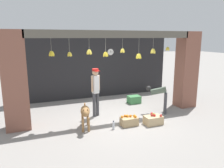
# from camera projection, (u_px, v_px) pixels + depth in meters

# --- Properties ---
(ground_plane) EXTENTS (60.00, 60.00, 0.00)m
(ground_plane) POSITION_uv_depth(u_px,v_px,m) (116.00, 118.00, 7.55)
(ground_plane) COLOR gray
(shop_back_wall) EXTENTS (7.53, 0.12, 2.96)m
(shop_back_wall) POSITION_uv_depth(u_px,v_px,m) (92.00, 66.00, 9.91)
(shop_back_wall) COLOR #232326
(shop_back_wall) RESTS_ON ground_plane
(shop_pillar_left) EXTENTS (0.70, 0.60, 2.96)m
(shop_pillar_left) POSITION_uv_depth(u_px,v_px,m) (15.00, 81.00, 6.41)
(shop_pillar_left) COLOR brown
(shop_pillar_left) RESTS_ON ground_plane
(shop_pillar_right) EXTENTS (0.70, 0.60, 2.96)m
(shop_pillar_right) POSITION_uv_depth(u_px,v_px,m) (186.00, 70.00, 8.62)
(shop_pillar_right) COLOR brown
(shop_pillar_right) RESTS_ON ground_plane
(storefront_awning) EXTENTS (5.63, 0.30, 0.96)m
(storefront_awning) POSITION_uv_depth(u_px,v_px,m) (116.00, 36.00, 7.08)
(storefront_awning) COLOR #5B564C
(dog) EXTENTS (0.42, 1.00, 0.76)m
(dog) POSITION_uv_depth(u_px,v_px,m) (85.00, 112.00, 6.57)
(dog) COLOR #9E7042
(dog) RESTS_ON ground_plane
(shopkeeper) EXTENTS (0.33, 0.30, 1.69)m
(shopkeeper) POSITION_uv_depth(u_px,v_px,m) (96.00, 88.00, 7.58)
(shopkeeper) COLOR #424247
(shopkeeper) RESTS_ON ground_plane
(worker_stooping) EXTENTS (0.69, 0.57, 1.01)m
(worker_stooping) POSITION_uv_depth(u_px,v_px,m) (160.00, 96.00, 7.93)
(worker_stooping) COLOR #424247
(worker_stooping) RESTS_ON ground_plane
(fruit_crate_oranges) EXTENTS (0.53, 0.33, 0.34)m
(fruit_crate_oranges) POSITION_uv_depth(u_px,v_px,m) (129.00, 121.00, 6.91)
(fruit_crate_oranges) COLOR tan
(fruit_crate_oranges) RESTS_ON ground_plane
(fruit_crate_apples) EXTENTS (0.56, 0.38, 0.35)m
(fruit_crate_apples) POSITION_uv_depth(u_px,v_px,m) (153.00, 120.00, 7.00)
(fruit_crate_apples) COLOR tan
(fruit_crate_apples) RESTS_ON ground_plane
(produce_box_green) EXTENTS (0.51, 0.38, 0.31)m
(produce_box_green) POSITION_uv_depth(u_px,v_px,m) (134.00, 99.00, 9.26)
(produce_box_green) COLOR #42844C
(produce_box_green) RESTS_ON ground_plane
(water_bottle) EXTENTS (0.07, 0.07, 0.27)m
(water_bottle) POSITION_uv_depth(u_px,v_px,m) (114.00, 125.00, 6.62)
(water_bottle) COLOR silver
(water_bottle) RESTS_ON ground_plane
(wall_clock) EXTENTS (0.31, 0.03, 0.31)m
(wall_clock) POSITION_uv_depth(u_px,v_px,m) (111.00, 52.00, 10.02)
(wall_clock) COLOR black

